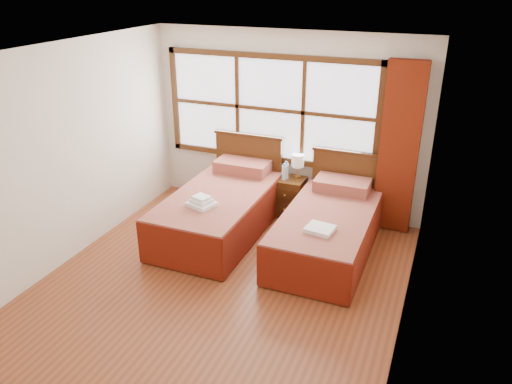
% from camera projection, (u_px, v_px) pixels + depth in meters
% --- Properties ---
extents(floor, '(4.50, 4.50, 0.00)m').
position_uv_depth(floor, '(222.00, 284.00, 5.76)').
color(floor, brown).
rests_on(floor, ground).
extents(ceiling, '(4.50, 4.50, 0.00)m').
position_uv_depth(ceiling, '(214.00, 53.00, 4.70)').
color(ceiling, white).
rests_on(ceiling, wall_back).
extents(wall_back, '(4.00, 0.00, 4.00)m').
position_uv_depth(wall_back, '(287.00, 124.00, 7.14)').
color(wall_back, silver).
rests_on(wall_back, floor).
extents(wall_left, '(0.00, 4.50, 4.50)m').
position_uv_depth(wall_left, '(66.00, 156.00, 5.91)').
color(wall_left, silver).
rests_on(wall_left, floor).
extents(wall_right, '(0.00, 4.50, 4.50)m').
position_uv_depth(wall_right, '(416.00, 211.00, 4.55)').
color(wall_right, silver).
rests_on(wall_right, floor).
extents(window, '(3.16, 0.06, 1.56)m').
position_uv_depth(window, '(270.00, 109.00, 7.11)').
color(window, white).
rests_on(window, wall_back).
extents(curtain, '(0.50, 0.16, 2.30)m').
position_uv_depth(curtain, '(399.00, 149.00, 6.52)').
color(curtain, maroon).
rests_on(curtain, wall_back).
extents(bed_left, '(1.15, 2.22, 1.12)m').
position_uv_depth(bed_left, '(222.00, 207.00, 6.82)').
color(bed_left, '#3C200C').
rests_on(bed_left, floor).
extents(bed_right, '(1.08, 2.10, 1.05)m').
position_uv_depth(bed_right, '(328.00, 228.00, 6.32)').
color(bed_right, '#3C200C').
rests_on(bed_right, floor).
extents(nightstand, '(0.43, 0.42, 0.57)m').
position_uv_depth(nightstand, '(289.00, 197.00, 7.28)').
color(nightstand, '#492810').
rests_on(nightstand, floor).
extents(towels_left, '(0.39, 0.36, 0.13)m').
position_uv_depth(towels_left, '(202.00, 202.00, 6.25)').
color(towels_left, white).
rests_on(towels_left, bed_left).
extents(towels_right, '(0.35, 0.32, 0.05)m').
position_uv_depth(towels_right, '(320.00, 229.00, 5.74)').
color(towels_right, white).
rests_on(towels_right, bed_right).
extents(lamp, '(0.18, 0.18, 0.35)m').
position_uv_depth(lamp, '(298.00, 161.00, 7.12)').
color(lamp, '#B88C3B').
rests_on(lamp, nightstand).
extents(bottle_near, '(0.07, 0.07, 0.26)m').
position_uv_depth(bottle_near, '(286.00, 171.00, 7.14)').
color(bottle_near, silver).
rests_on(bottle_near, nightstand).
extents(bottle_far, '(0.06, 0.06, 0.24)m').
position_uv_depth(bottle_far, '(284.00, 172.00, 7.10)').
color(bottle_far, silver).
rests_on(bottle_far, nightstand).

